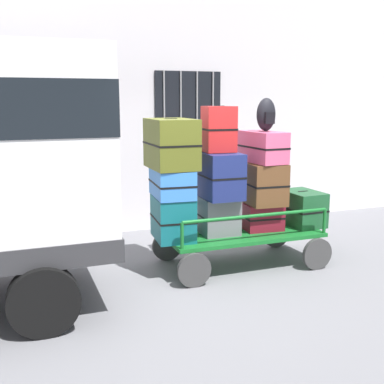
% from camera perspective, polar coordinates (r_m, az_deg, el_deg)
% --- Properties ---
extents(ground_plane, '(40.00, 40.00, 0.00)m').
position_cam_1_polar(ground_plane, '(6.36, 1.95, -10.11)').
color(ground_plane, slate).
extents(building_wall, '(12.00, 0.38, 5.00)m').
position_cam_1_polar(building_wall, '(8.51, -5.14, 12.32)').
color(building_wall, silver).
rests_on(building_wall, ground).
extents(luggage_cart, '(2.22, 1.14, 0.48)m').
position_cam_1_polar(luggage_cart, '(6.76, 5.71, -5.39)').
color(luggage_cart, '#146023').
rests_on(luggage_cart, ground).
extents(cart_railing, '(2.09, 1.00, 0.35)m').
position_cam_1_polar(cart_railing, '(6.67, 5.77, -2.21)').
color(cart_railing, '#146023').
rests_on(cart_railing, luggage_cart).
extents(suitcase_left_bottom, '(0.53, 0.70, 0.56)m').
position_cam_1_polar(suitcase_left_bottom, '(6.29, -2.27, -3.09)').
color(suitcase_left_bottom, '#0F5960').
rests_on(suitcase_left_bottom, luggage_cart).
extents(suitcase_left_middle, '(0.53, 0.78, 0.37)m').
position_cam_1_polar(suitcase_left_middle, '(6.22, -2.37, 1.09)').
color(suitcase_left_middle, '#3372C6').
rests_on(suitcase_left_middle, suitcase_left_bottom).
extents(suitcase_left_top, '(0.55, 0.80, 0.63)m').
position_cam_1_polar(suitcase_left_top, '(6.18, -2.46, 5.70)').
color(suitcase_left_top, '#4C5119').
rests_on(suitcase_left_top, suitcase_left_middle).
extents(suitcase_midleft_bottom, '(0.51, 0.52, 0.50)m').
position_cam_1_polar(suitcase_midleft_bottom, '(6.56, 3.12, -2.77)').
color(suitcase_midleft_bottom, slate).
rests_on(suitcase_midleft_bottom, luggage_cart).
extents(suitcase_midleft_middle, '(0.50, 0.68, 0.61)m').
position_cam_1_polar(suitcase_midleft_middle, '(6.41, 3.31, 1.97)').
color(suitcase_midleft_middle, navy).
rests_on(suitcase_midleft_middle, suitcase_midleft_bottom).
extents(suitcase_midleft_top, '(0.43, 0.37, 0.60)m').
position_cam_1_polar(suitcase_midleft_top, '(6.39, 3.18, 7.40)').
color(suitcase_midleft_top, '#B21E1E').
rests_on(suitcase_midleft_top, suitcase_midleft_middle).
extents(suitcase_center_bottom, '(0.56, 0.48, 0.37)m').
position_cam_1_polar(suitcase_center_bottom, '(6.85, 8.20, -2.83)').
color(suitcase_center_bottom, maroon).
rests_on(suitcase_center_bottom, luggage_cart).
extents(suitcase_center_middle, '(0.54, 0.79, 0.57)m').
position_cam_1_polar(suitcase_center_middle, '(6.78, 8.18, 1.10)').
color(suitcase_center_middle, brown).
rests_on(suitcase_center_middle, suitcase_center_bottom).
extents(suitcase_center_top, '(0.43, 0.77, 0.43)m').
position_cam_1_polar(suitcase_center_top, '(6.70, 8.34, 5.28)').
color(suitcase_center_top, '#CC4C72').
rests_on(suitcase_center_top, suitcase_center_middle).
extents(suitcase_midright_bottom, '(0.49, 0.67, 0.50)m').
position_cam_1_polar(suitcase_midright_bottom, '(7.16, 12.84, -1.87)').
color(suitcase_midright_bottom, '#194C28').
rests_on(suitcase_midright_bottom, luggage_cart).
extents(backpack, '(0.27, 0.22, 0.44)m').
position_cam_1_polar(backpack, '(6.66, 8.73, 8.99)').
color(backpack, black).
rests_on(backpack, suitcase_center_top).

